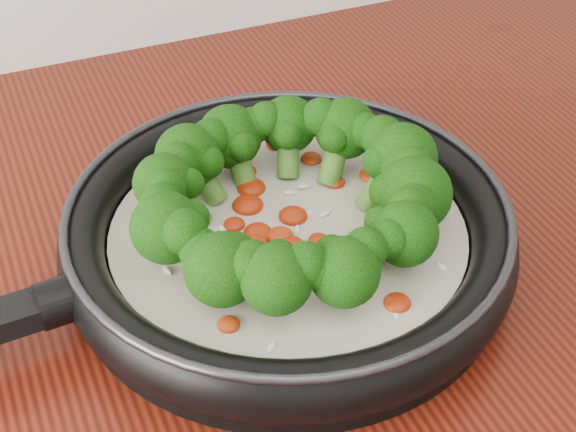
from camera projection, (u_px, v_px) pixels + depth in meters
name	position (u px, v px, depth m)	size (l,w,h in m)	color
skillet	(285.00, 227.00, 0.67)	(0.57, 0.38, 0.10)	black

